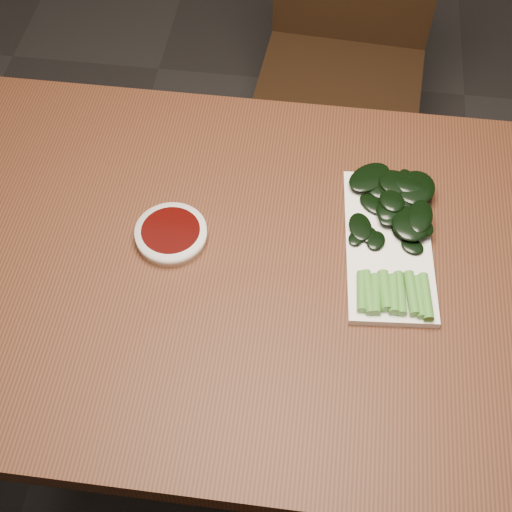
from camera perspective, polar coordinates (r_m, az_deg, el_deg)
name	(u,v)px	position (r m, az deg, el deg)	size (l,w,h in m)	color
ground	(265,431)	(1.87, 0.76, -13.84)	(6.00, 6.00, 0.00)	#282626
table	(270,287)	(1.26, 1.09, -2.52)	(1.40, 0.80, 0.75)	#462314
chair_far	(344,54)	(2.01, 7.07, 15.73)	(0.46, 0.46, 0.89)	black
sauce_bowl	(171,234)	(1.23, -6.80, 1.75)	(0.12, 0.12, 0.03)	white
serving_plate	(388,244)	(1.24, 10.51, 0.92)	(0.17, 0.33, 0.01)	white
gai_lan	(398,222)	(1.25, 11.26, 2.71)	(0.18, 0.33, 0.03)	#488C30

